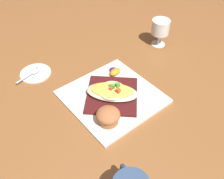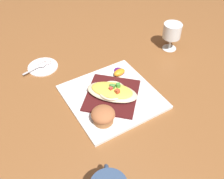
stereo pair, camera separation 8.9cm
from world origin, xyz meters
name	(u,v)px [view 1 (the left image)]	position (x,y,z in m)	size (l,w,h in m)	color
ground_plane	(112,98)	(0.00, 0.00, 0.00)	(2.60, 2.60, 0.00)	brown
square_plate	(112,97)	(0.00, 0.00, 0.01)	(0.30, 0.30, 0.01)	white
folded_napkin	(112,95)	(0.00, 0.00, 0.01)	(0.17, 0.19, 0.01)	#461314
gratin_dish	(112,91)	(0.00, 0.00, 0.03)	(0.20, 0.17, 0.04)	beige
muffin	(108,116)	(0.06, -0.10, 0.04)	(0.08, 0.08, 0.05)	#A1673A
orange_garnish	(115,72)	(-0.07, 0.10, 0.02)	(0.05, 0.06, 0.02)	#551466
stemmed_glass	(160,28)	(-0.05, 0.39, 0.08)	(0.08, 0.08, 0.12)	white
creamer_saucer	(35,73)	(-0.31, -0.08, 0.00)	(0.12, 0.12, 0.01)	white
spoon	(34,72)	(-0.31, -0.09, 0.01)	(0.03, 0.11, 0.01)	silver
creamer_cup_0	(40,67)	(-0.31, -0.06, 0.02)	(0.02, 0.02, 0.02)	white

